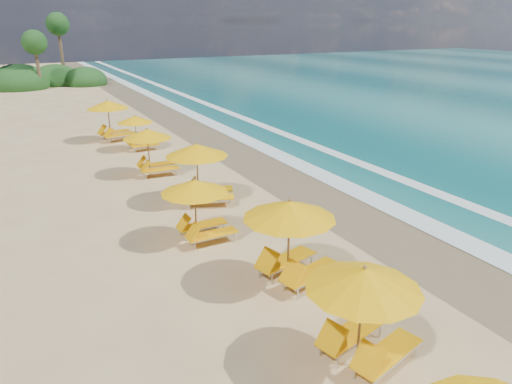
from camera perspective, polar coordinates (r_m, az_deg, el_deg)
name	(u,v)px	position (r m, az deg, el deg)	size (l,w,h in m)	color
ground	(256,222)	(17.79, 0.00, -3.63)	(160.00, 160.00, 0.00)	tan
wet_sand	(341,204)	(19.83, 10.28, -1.39)	(4.00, 160.00, 0.01)	olive
surf_foam	(390,193)	(21.51, 15.98, -0.07)	(4.00, 160.00, 0.01)	white
station_2	(366,308)	(10.57, 13.24, -13.53)	(3.08, 2.98, 2.49)	olive
station_3	(294,235)	(13.31, 4.59, -5.24)	(3.25, 3.14, 2.63)	olive
station_4	(200,206)	(15.95, -6.79, -1.66)	(2.48, 2.29, 2.29)	olive
station_5	(202,169)	(19.30, -6.53, 2.76)	(3.36, 3.31, 2.59)	olive
station_6	(152,148)	(23.43, -12.49, 5.20)	(2.65, 2.47, 2.36)	olive
station_7	(139,130)	(28.35, -14.06, 7.29)	(2.30, 2.14, 2.09)	olive
station_8	(112,117)	(31.08, -17.08, 8.65)	(3.14, 3.01, 2.61)	olive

